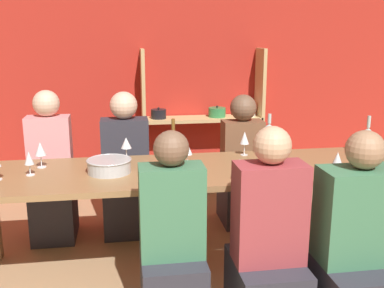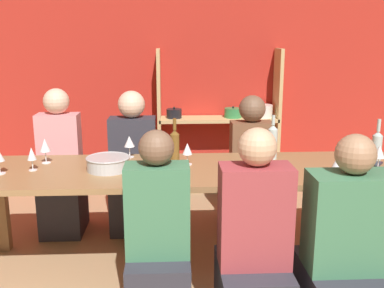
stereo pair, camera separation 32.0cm
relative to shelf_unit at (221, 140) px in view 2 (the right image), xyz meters
name	(u,v)px [view 2 (the right image)]	position (x,y,z in m)	size (l,w,h in m)	color
wall_back_red	(166,64)	(-0.58, 0.20, 0.80)	(8.80, 0.06, 2.70)	red
shelf_unit	(221,140)	(0.00, 0.00, 0.00)	(1.30, 0.30, 1.52)	tan
dining_table	(193,179)	(-0.40, -1.70, 0.12)	(3.09, 0.81, 0.75)	olive
mixing_bowl	(108,163)	(-0.98, -1.72, 0.25)	(0.30, 0.30, 0.09)	#B7BABC
wine_bottle_green	(377,145)	(0.98, -1.55, 0.32)	(0.07, 0.07, 0.31)	#B2C6C1
wine_bottle_dark	(273,141)	(0.21, -1.48, 0.34)	(0.07, 0.07, 0.33)	#B2C6C1
wine_bottle_amber	(175,144)	(-0.52, -1.49, 0.32)	(0.07, 0.07, 0.32)	brown
wine_glass_white_a	(234,167)	(-0.16, -2.03, 0.30)	(0.06, 0.06, 0.15)	white
wine_glass_red_a	(248,140)	(0.04, -1.41, 0.33)	(0.07, 0.07, 0.19)	white
wine_glass_empty_a	(337,164)	(0.50, -2.03, 0.31)	(0.07, 0.07, 0.16)	white
wine_glass_red_b	(379,152)	(0.88, -1.81, 0.33)	(0.08, 0.08, 0.18)	white
wine_glass_red_c	(45,146)	(-1.46, -1.52, 0.33)	(0.08, 0.08, 0.18)	white
wine_glass_red_d	(129,142)	(-0.86, -1.39, 0.32)	(0.08, 0.08, 0.17)	white
wine_glass_empty_c	(187,149)	(-0.43, -1.61, 0.31)	(0.07, 0.07, 0.16)	white
wine_glass_white_b	(32,155)	(-1.50, -1.70, 0.31)	(0.06, 0.06, 0.16)	white
cell_phone	(375,164)	(0.92, -1.68, 0.21)	(0.15, 0.16, 0.01)	#1E2338
person_near_a	(253,260)	(-0.10, -2.46, -0.11)	(0.39, 0.48, 1.19)	#2D2D38
person_far_a	(62,179)	(-1.47, -1.05, -0.08)	(0.34, 0.43, 1.24)	#2D2D38
person_near_b	(158,255)	(-0.63, -2.37, -0.12)	(0.36, 0.45, 1.16)	#2D2D38
person_far_b	(134,178)	(-0.87, -1.00, -0.10)	(0.39, 0.49, 1.21)	#2D2D38
person_near_c	(346,266)	(0.41, -2.51, -0.13)	(0.45, 0.57, 1.16)	#2D2D38
person_far_c	(250,176)	(0.15, -0.97, -0.10)	(0.35, 0.44, 1.16)	#2D2D38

